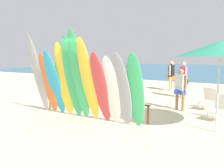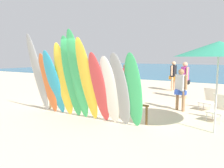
{
  "view_description": "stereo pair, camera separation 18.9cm",
  "coord_description": "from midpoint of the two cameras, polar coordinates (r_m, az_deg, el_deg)",
  "views": [
    {
      "loc": [
        4.36,
        -6.06,
        1.99
      ],
      "look_at": [
        0.0,
        1.29,
        0.94
      ],
      "focal_mm": 36.27,
      "sensor_mm": 36.0,
      "label": 1
    },
    {
      "loc": [
        4.53,
        -5.97,
        1.99
      ],
      "look_at": [
        0.0,
        1.29,
        0.94
      ],
      "focal_mm": 36.27,
      "sensor_mm": 36.0,
      "label": 2
    }
  ],
  "objects": [
    {
      "name": "surfboard_teal_2",
      "position": [
        7.82,
        -14.98,
        0.21
      ],
      "size": [
        0.56,
        0.82,
        2.2
      ],
      "primitive_type": "ellipsoid",
      "rotation": [
        0.33,
        0.0,
        -0.01
      ],
      "color": "#289EC6",
      "rests_on": "ground"
    },
    {
      "name": "beach_chair_blue",
      "position": [
        7.79,
        24.89,
        -5.18
      ],
      "size": [
        0.68,
        0.78,
        0.83
      ],
      "rotation": [
        0.0,
        0.0,
        -0.33
      ],
      "color": "#B7B7BC",
      "rests_on": "ground"
    },
    {
      "name": "surfboard_white_8",
      "position": [
        6.45,
        -1.02,
        -1.77
      ],
      "size": [
        0.54,
        0.7,
        2.01
      ],
      "primitive_type": "ellipsoid",
      "rotation": [
        0.3,
        0.0,
        -0.01
      ],
      "color": "white",
      "rests_on": "ground"
    },
    {
      "name": "surfboard_red_7",
      "position": [
        6.6,
        -3.69,
        -1.12
      ],
      "size": [
        0.53,
        0.81,
        2.12
      ],
      "primitive_type": "ellipsoid",
      "rotation": [
        0.33,
        0.0,
        -0.03
      ],
      "color": "#D13D42",
      "rests_on": "ground"
    },
    {
      "name": "surfboard_orange_1",
      "position": [
        8.1,
        -16.44,
        0.06
      ],
      "size": [
        0.61,
        0.67,
        2.1
      ],
      "primitive_type": "ellipsoid",
      "rotation": [
        0.26,
        0.0,
        -0.08
      ],
      "color": "orange",
      "rests_on": "ground"
    },
    {
      "name": "ocean_water",
      "position": [
        38.24,
        24.03,
        3.41
      ],
      "size": [
        60.0,
        40.0,
        0.02
      ],
      "primitive_type": "cube",
      "color": "teal",
      "rests_on": "ground"
    },
    {
      "name": "beach_chair_red",
      "position": [
        9.22,
        22.62,
        -3.29
      ],
      "size": [
        0.67,
        0.79,
        0.82
      ],
      "rotation": [
        0.0,
        0.0,
        -0.28
      ],
      "color": "#B7B7BC",
      "rests_on": "ground"
    },
    {
      "name": "surfboard_yellow_6",
      "position": [
        6.75,
        -6.78,
        0.79
      ],
      "size": [
        0.5,
        0.91,
        2.53
      ],
      "primitive_type": "ellipsoid",
      "rotation": [
        0.32,
        0.0,
        0.03
      ],
      "color": "yellow",
      "rests_on": "ground"
    },
    {
      "name": "beachgoer_near_rack",
      "position": [
        13.56,
        14.34,
        2.52
      ],
      "size": [
        0.44,
        0.65,
        1.71
      ],
      "rotation": [
        0.0,
        0.0,
        1.51
      ],
      "color": "tan",
      "rests_on": "ground"
    },
    {
      "name": "surfboard_green_10",
      "position": [
        6.12,
        5.09,
        -1.87
      ],
      "size": [
        0.54,
        0.71,
        2.1
      ],
      "primitive_type": "ellipsoid",
      "rotation": [
        0.28,
        0.0,
        0.08
      ],
      "color": "#38B266",
      "rests_on": "ground"
    },
    {
      "name": "beachgoer_photographing",
      "position": [
        12.81,
        2.47,
        2.08
      ],
      "size": [
        0.45,
        0.44,
        1.55
      ],
      "rotation": [
        0.0,
        0.0,
        2.37
      ],
      "color": "brown",
      "rests_on": "ground"
    },
    {
      "name": "surfboard_grey_9",
      "position": [
        6.27,
        1.59,
        -1.61
      ],
      "size": [
        0.63,
        0.74,
        2.1
      ],
      "primitive_type": "ellipsoid",
      "rotation": [
        0.29,
        0.0,
        -0.1
      ],
      "color": "#999EA3",
      "rests_on": "ground"
    },
    {
      "name": "beachgoer_strolling",
      "position": [
        11.36,
        17.06,
        1.67
      ],
      "size": [
        0.45,
        0.55,
        1.73
      ],
      "rotation": [
        0.0,
        0.0,
        5.33
      ],
      "color": "tan",
      "rests_on": "ground"
    },
    {
      "name": "surfboard_grey_0",
      "position": [
        8.34,
        -18.84,
        2.43
      ],
      "size": [
        0.53,
        0.81,
        2.76
      ],
      "primitive_type": "ellipsoid",
      "rotation": [
        0.26,
        0.0,
        -0.06
      ],
      "color": "#999EA3",
      "rests_on": "ground"
    },
    {
      "name": "beach_umbrella",
      "position": [
        6.32,
        24.86,
        8.01
      ],
      "size": [
        2.19,
        2.19,
        2.37
      ],
      "color": "silver",
      "rests_on": "ground"
    },
    {
      "name": "surfboard_green_4",
      "position": [
        7.24,
        -10.73,
        1.46
      ],
      "size": [
        0.6,
        0.83,
        2.61
      ],
      "primitive_type": "ellipsoid",
      "rotation": [
        0.27,
        0.0,
        0.08
      ],
      "color": "#38B266",
      "rests_on": "ground"
    },
    {
      "name": "surfboard_green_5",
      "position": [
        6.94,
        -9.09,
        1.92
      ],
      "size": [
        0.58,
        0.94,
        2.77
      ],
      "primitive_type": "ellipsoid",
      "rotation": [
        0.29,
        0.0,
        0.1
      ],
      "color": "#38B266",
      "rests_on": "ground"
    },
    {
      "name": "surfboard_rack",
      "position": [
        7.63,
        -5.67,
        -4.35
      ],
      "size": [
        4.09,
        0.07,
        0.6
      ],
      "color": "brown",
      "rests_on": "ground"
    },
    {
      "name": "beachgoer_by_water",
      "position": [
        8.66,
        16.3,
        -0.61
      ],
      "size": [
        0.52,
        0.37,
        1.54
      ],
      "rotation": [
        0.0,
        0.0,
        5.76
      ],
      "color": "#9E704C",
      "rests_on": "ground"
    },
    {
      "name": "ground",
      "position": [
        20.6,
        18.1,
        1.09
      ],
      "size": [
        60.0,
        60.0,
        0.0
      ],
      "primitive_type": "plane",
      "color": "beige"
    },
    {
      "name": "surfboard_yellow_3",
      "position": [
        7.51,
        -12.68,
        0.88
      ],
      "size": [
        0.58,
        0.72,
        2.42
      ],
      "primitive_type": "ellipsoid",
      "rotation": [
        0.25,
        0.0,
        0.06
      ],
      "color": "yellow",
      "rests_on": "ground"
    }
  ]
}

